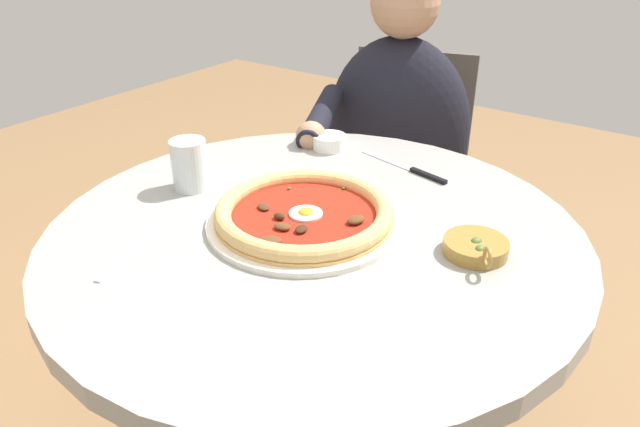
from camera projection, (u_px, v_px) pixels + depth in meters
name	position (u px, v px, depth m)	size (l,w,h in m)	color
dining_table	(314.00, 292.00, 1.10)	(0.92, 0.92, 0.75)	#999993
pizza_on_plate	(303.00, 216.00, 1.03)	(0.34, 0.34, 0.04)	white
water_glass	(190.00, 168.00, 1.15)	(0.07, 0.07, 0.10)	silver
steak_knife	(415.00, 171.00, 1.23)	(0.06, 0.22, 0.01)	silver
ramekin_capers	(330.00, 141.00, 1.34)	(0.07, 0.07, 0.03)	white
olive_pan	(476.00, 247.00, 0.95)	(0.11, 0.10, 0.05)	olive
fork_utensil	(132.00, 250.00, 0.97)	(0.18, 0.07, 0.00)	#BCBCC1
diner_person	(392.00, 197.00, 1.71)	(0.56, 0.43, 1.10)	#282833
cafe_chair_diner	(403.00, 170.00, 1.81)	(0.48, 0.48, 0.85)	#504A45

